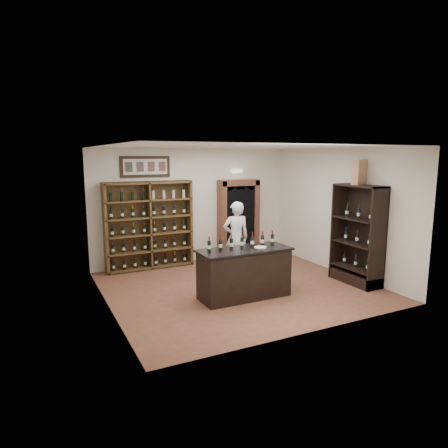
% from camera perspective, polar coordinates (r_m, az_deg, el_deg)
% --- Properties ---
extents(floor, '(5.50, 5.50, 0.00)m').
position_cam_1_polar(floor, '(8.80, 2.09, -8.97)').
color(floor, brown).
rests_on(floor, ground).
extents(ceiling, '(5.50, 5.50, 0.00)m').
position_cam_1_polar(ceiling, '(8.34, 2.22, 10.96)').
color(ceiling, white).
rests_on(ceiling, wall_back).
extents(wall_back, '(5.50, 0.04, 3.00)m').
position_cam_1_polar(wall_back, '(10.68, -4.29, 2.61)').
color(wall_back, silver).
rests_on(wall_back, ground).
extents(wall_left, '(0.04, 5.00, 3.00)m').
position_cam_1_polar(wall_left, '(7.54, -16.53, -0.77)').
color(wall_left, silver).
rests_on(wall_left, ground).
extents(wall_right, '(0.04, 5.00, 3.00)m').
position_cam_1_polar(wall_right, '(10.04, 16.08, 1.80)').
color(wall_right, silver).
rests_on(wall_right, ground).
extents(wine_shelf, '(2.20, 0.38, 2.20)m').
position_cam_1_polar(wine_shelf, '(10.16, -10.70, -0.18)').
color(wine_shelf, '#533B1C').
rests_on(wine_shelf, ground).
extents(framed_picture, '(1.25, 0.04, 0.52)m').
position_cam_1_polar(framed_picture, '(10.15, -11.17, 8.03)').
color(framed_picture, black).
rests_on(framed_picture, wall_back).
extents(arched_doorway, '(1.17, 0.35, 2.17)m').
position_cam_1_polar(arched_doorway, '(11.11, 2.05, 1.03)').
color(arched_doorway, black).
rests_on(arched_doorway, ground).
extents(emergency_light, '(0.30, 0.10, 0.10)m').
position_cam_1_polar(emergency_light, '(11.07, 1.87, 7.56)').
color(emergency_light, white).
rests_on(emergency_light, wall_back).
extents(tasting_counter, '(1.88, 0.78, 1.00)m').
position_cam_1_polar(tasting_counter, '(8.06, 2.91, -7.07)').
color(tasting_counter, black).
rests_on(tasting_counter, ground).
extents(counter_bottle_0, '(0.07, 0.07, 0.30)m').
position_cam_1_polar(counter_bottle_0, '(7.67, -2.13, -3.18)').
color(counter_bottle_0, black).
rests_on(counter_bottle_0, tasting_counter).
extents(counter_bottle_1, '(0.07, 0.07, 0.30)m').
position_cam_1_polar(counter_bottle_1, '(7.77, -0.52, -3.00)').
color(counter_bottle_1, black).
rests_on(counter_bottle_1, tasting_counter).
extents(counter_bottle_2, '(0.07, 0.07, 0.30)m').
position_cam_1_polar(counter_bottle_2, '(7.88, 1.05, -2.83)').
color(counter_bottle_2, black).
rests_on(counter_bottle_2, tasting_counter).
extents(counter_bottle_3, '(0.07, 0.07, 0.30)m').
position_cam_1_polar(counter_bottle_3, '(7.99, 2.58, -2.66)').
color(counter_bottle_3, black).
rests_on(counter_bottle_3, tasting_counter).
extents(counter_bottle_4, '(0.07, 0.07, 0.30)m').
position_cam_1_polar(counter_bottle_4, '(8.11, 4.07, -2.49)').
color(counter_bottle_4, black).
rests_on(counter_bottle_4, tasting_counter).
extents(counter_bottle_5, '(0.07, 0.07, 0.30)m').
position_cam_1_polar(counter_bottle_5, '(8.23, 5.51, -2.33)').
color(counter_bottle_5, black).
rests_on(counter_bottle_5, tasting_counter).
extents(counter_bottle_6, '(0.07, 0.07, 0.30)m').
position_cam_1_polar(counter_bottle_6, '(8.36, 6.91, -2.17)').
color(counter_bottle_6, black).
rests_on(counter_bottle_6, tasting_counter).
extents(side_cabinet, '(0.48, 1.20, 2.20)m').
position_cam_1_polar(side_cabinet, '(9.38, 18.55, -3.51)').
color(side_cabinet, black).
rests_on(side_cabinet, ground).
extents(shopkeeper, '(0.70, 0.53, 1.75)m').
position_cam_1_polar(shopkeeper, '(9.63, 1.72, -1.93)').
color(shopkeeper, silver).
rests_on(shopkeeper, ground).
extents(plate, '(0.24, 0.24, 0.02)m').
position_cam_1_polar(plate, '(8.03, 5.21, -3.34)').
color(plate, beige).
rests_on(plate, tasting_counter).
extents(wine_crate, '(0.41, 0.26, 0.54)m').
position_cam_1_polar(wine_crate, '(9.18, 18.76, 7.03)').
color(wine_crate, tan).
rests_on(wine_crate, side_cabinet).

